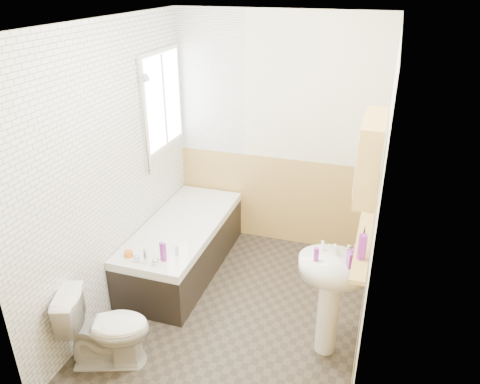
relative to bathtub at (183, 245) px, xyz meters
name	(u,v)px	position (x,y,z in m)	size (l,w,h in m)	color
floor	(235,313)	(0.73, -0.52, -0.28)	(2.80, 2.80, 0.00)	#2D2720
ceiling	(233,22)	(0.73, -0.52, 2.22)	(2.80, 2.80, 0.00)	white
wall_back	(277,135)	(0.73, 0.89, 0.97)	(2.20, 0.02, 2.50)	#F0EAC6
wall_front	(151,294)	(0.73, -1.93, 0.97)	(2.20, 0.02, 2.50)	#F0EAC6
wall_left	(112,172)	(-0.38, -0.52, 0.97)	(0.02, 2.80, 2.50)	#F0EAC6
wall_right	(378,208)	(1.84, -0.52, 0.97)	(0.02, 2.80, 2.50)	#F0EAC6
wainscot_right	(364,291)	(1.82, -0.52, 0.22)	(0.01, 2.80, 1.00)	tan
wainscot_back	(274,199)	(0.73, 0.87, 0.22)	(2.20, 0.01, 1.00)	tan
tile_cladding_left	(114,172)	(-0.36, -0.52, 0.97)	(0.01, 2.80, 2.50)	white
tile_return_back	(210,83)	(0.00, 0.87, 1.47)	(0.75, 0.01, 1.50)	white
window	(163,100)	(-0.33, 0.43, 1.37)	(0.03, 0.79, 0.99)	white
bathtub	(183,245)	(0.00, 0.00, 0.00)	(0.70, 1.69, 0.67)	black
shower_riser	(144,108)	(-0.31, 0.00, 1.41)	(0.10, 0.07, 1.12)	silver
toilet	(106,328)	(-0.03, -1.37, 0.05)	(0.37, 0.67, 0.66)	white
sink	(330,287)	(1.57, -0.71, 0.35)	(0.51, 0.41, 0.99)	white
pine_shelf	(365,231)	(1.77, -0.62, 0.82)	(0.10, 1.32, 0.03)	tan
medicine_cabinet	(370,157)	(1.74, -0.77, 1.45)	(0.15, 0.57, 0.52)	tan
foam_can	(362,247)	(1.77, -1.02, 0.93)	(0.05, 0.05, 0.18)	purple
green_bottle	(364,238)	(1.77, -0.94, 0.94)	(0.04, 0.04, 0.21)	black
black_jar	(370,202)	(1.77, -0.21, 0.86)	(0.08, 0.08, 0.05)	maroon
soap_bottle	(353,261)	(1.72, -0.76, 0.64)	(0.08, 0.18, 0.08)	purple
clear_bottle	(316,254)	(1.45, -0.77, 0.65)	(0.04, 0.04, 0.11)	purple
blue_gel	(163,252)	(0.12, -0.66, 0.34)	(0.05, 0.03, 0.18)	purple
cream_jar	(129,254)	(-0.20, -0.69, 0.28)	(0.08, 0.08, 0.05)	orange
orange_bottle	(177,250)	(0.20, -0.54, 0.30)	(0.03, 0.03, 0.10)	silver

